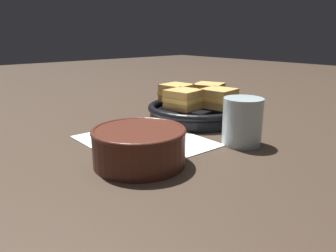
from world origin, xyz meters
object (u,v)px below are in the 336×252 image
object	(u,v)px
sandwich_near_left	(184,99)
drinking_glass	(242,121)
spoon	(159,138)
sandwich_near_right	(218,98)
sandwich_far_left	(209,92)
skillet	(196,112)
soup_bowl	(139,144)
sandwich_far_right	(177,93)

from	to	relation	value
sandwich_near_left	drinking_glass	size ratio (longest dim) A/B	0.91
spoon	sandwich_near_right	size ratio (longest dim) A/B	1.61
sandwich_near_right	sandwich_far_left	xyz separation A→B (m)	(-0.07, 0.05, 0.00)
skillet	drinking_glass	world-z (taller)	drinking_glass
soup_bowl	sandwich_near_left	bearing A→B (deg)	119.79
skillet	sandwich_near_left	xyz separation A→B (m)	(0.01, -0.06, 0.04)
sandwich_far_left	sandwich_far_right	distance (m)	0.09
skillet	sandwich_near_left	size ratio (longest dim) A/B	2.92
spoon	sandwich_near_left	size ratio (longest dim) A/B	1.58
soup_bowl	spoon	world-z (taller)	soup_bowl
drinking_glass	soup_bowl	bearing A→B (deg)	-102.82
sandwich_near_right	sandwich_far_left	distance (m)	0.09
soup_bowl	sandwich_near_right	world-z (taller)	sandwich_near_right
spoon	sandwich_near_left	xyz separation A→B (m)	(-0.06, 0.13, 0.06)
skillet	sandwich_far_right	bearing A→B (deg)	-166.92
sandwich_near_right	drinking_glass	world-z (taller)	drinking_glass
sandwich_near_left	sandwich_near_right	bearing A→B (deg)	58.08
spoon	drinking_glass	world-z (taller)	drinking_glass
soup_bowl	drinking_glass	world-z (taller)	drinking_glass
spoon	skillet	world-z (taller)	skillet
soup_bowl	sandwich_near_left	distance (m)	0.27
sandwich_near_left	sandwich_far_right	distance (m)	0.09
sandwich_far_left	soup_bowl	bearing A→B (deg)	-65.52
sandwich_near_right	spoon	bearing A→B (deg)	-85.68
drinking_glass	skillet	bearing A→B (deg)	160.35
sandwich_near_left	skillet	bearing A→B (deg)	103.08
spoon	sandwich_far_left	size ratio (longest dim) A/B	1.41
spoon	sandwich_far_left	distance (m)	0.27
spoon	sandwich_far_left	xyz separation A→B (m)	(-0.09, 0.25, 0.06)
spoon	sandwich_far_right	world-z (taller)	sandwich_far_right
spoon	soup_bowl	bearing A→B (deg)	-91.93
sandwich_near_right	skillet	bearing A→B (deg)	-166.92
soup_bowl	sandwich_far_right	bearing A→B (deg)	126.71
soup_bowl	sandwich_far_right	xyz separation A→B (m)	(-0.21, 0.28, 0.03)
sandwich_far_right	soup_bowl	bearing A→B (deg)	-53.29
skillet	sandwich_far_right	distance (m)	0.08
sandwich_near_left	sandwich_far_left	bearing A→B (deg)	103.08
sandwich_near_left	drinking_glass	xyz separation A→B (m)	(0.18, -0.01, -0.02)
sandwich_near_left	sandwich_far_left	distance (m)	0.12
sandwich_near_right	sandwich_far_right	world-z (taller)	same
sandwich_near_right	sandwich_far_left	size ratio (longest dim) A/B	0.87
soup_bowl	sandwich_near_right	distance (m)	0.32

